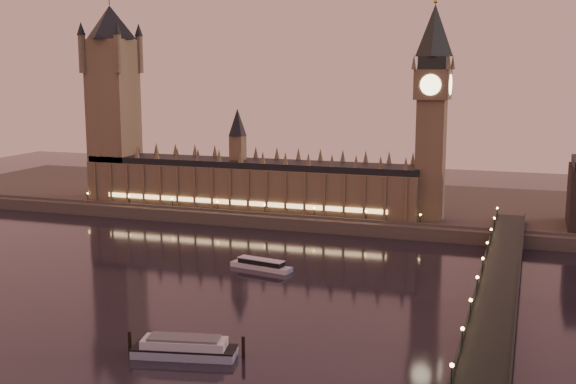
% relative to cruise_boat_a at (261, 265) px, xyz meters
% --- Properties ---
extents(ground, '(700.00, 700.00, 0.00)m').
position_rel_cruise_boat_a_xyz_m(ground, '(-0.88, -32.23, -1.83)').
color(ground, black).
rests_on(ground, ground).
extents(far_embankment, '(560.00, 130.00, 6.00)m').
position_rel_cruise_boat_a_xyz_m(far_embankment, '(29.12, 132.77, 1.17)').
color(far_embankment, '#423D35').
rests_on(far_embankment, ground).
extents(palace_of_westminster, '(180.00, 26.62, 52.00)m').
position_rel_cruise_boat_a_xyz_m(palace_of_westminster, '(-41.00, 88.76, 19.88)').
color(palace_of_westminster, brown).
rests_on(palace_of_westminster, ground).
extents(victoria_tower, '(31.68, 31.68, 118.00)m').
position_rel_cruise_boat_a_xyz_m(victoria_tower, '(-120.88, 88.77, 63.96)').
color(victoria_tower, brown).
rests_on(victoria_tower, ground).
extents(big_ben, '(17.68, 17.68, 104.00)m').
position_rel_cruise_boat_a_xyz_m(big_ben, '(53.11, 88.75, 62.13)').
color(big_ben, brown).
rests_on(big_ben, ground).
extents(westminster_bridge, '(13.20, 260.00, 15.30)m').
position_rel_cruise_boat_a_xyz_m(westminster_bridge, '(90.73, -32.23, 3.69)').
color(westminster_bridge, black).
rests_on(westminster_bridge, ground).
extents(cruise_boat_a, '(26.49, 10.42, 4.14)m').
position_rel_cruise_boat_a_xyz_m(cruise_boat_a, '(0.00, 0.00, 0.00)').
color(cruise_boat_a, silver).
rests_on(cruise_boat_a, ground).
extents(moored_barge, '(32.51, 13.78, 6.09)m').
position_rel_cruise_boat_a_xyz_m(moored_barge, '(11.55, -89.14, 0.74)').
color(moored_barge, '#8FA3B7').
rests_on(moored_barge, ground).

